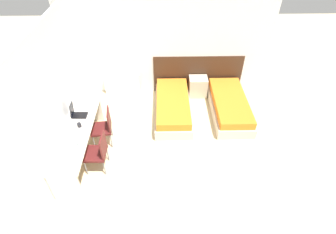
{
  "coord_description": "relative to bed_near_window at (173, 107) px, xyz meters",
  "views": [
    {
      "loc": [
        -0.09,
        -2.16,
        4.35
      ],
      "look_at": [
        0.0,
        2.2,
        0.55
      ],
      "focal_mm": 28.0,
      "sensor_mm": 36.0,
      "label": 1
    }
  ],
  "objects": [
    {
      "name": "ground_plane",
      "position": [
        -0.13,
        -2.98,
        -0.22
      ],
      "size": [
        20.0,
        20.0,
        0.0
      ],
      "primitive_type": "plane",
      "color": "beige"
    },
    {
      "name": "wall_back",
      "position": [
        -0.13,
        1.05,
        1.13
      ],
      "size": [
        5.27,
        0.05,
        2.7
      ],
      "color": "white",
      "rests_on": "ground_plane"
    },
    {
      "name": "wall_left",
      "position": [
        -2.29,
        -0.98,
        1.13
      ],
      "size": [
        0.05,
        5.01,
        2.7
      ],
      "color": "white",
      "rests_on": "ground_plane"
    },
    {
      "name": "headboard_panel",
      "position": [
        0.72,
        1.01,
        0.32
      ],
      "size": [
        2.41,
        0.03,
        1.07
      ],
      "color": "#382316",
      "rests_on": "ground_plane"
    },
    {
      "name": "bed_near_window",
      "position": [
        0.0,
        0.0,
        0.0
      ],
      "size": [
        0.88,
        1.96,
        0.45
      ],
      "color": "beige",
      "rests_on": "ground_plane"
    },
    {
      "name": "bed_near_door",
      "position": [
        1.43,
        0.0,
        0.0
      ],
      "size": [
        0.88,
        1.96,
        0.45
      ],
      "color": "beige",
      "rests_on": "ground_plane"
    },
    {
      "name": "nightstand",
      "position": [
        0.72,
        0.79,
        0.06
      ],
      "size": [
        0.49,
        0.38,
        0.55
      ],
      "color": "beige",
      "rests_on": "ground_plane"
    },
    {
      "name": "radiator",
      "position": [
        -1.35,
        0.93,
        0.08
      ],
      "size": [
        0.97,
        0.12,
        0.6
      ],
      "color": "silver",
      "rests_on": "ground_plane"
    },
    {
      "name": "desk",
      "position": [
        -1.98,
        -1.34,
        0.36
      ],
      "size": [
        0.58,
        2.24,
        0.73
      ],
      "color": "beige",
      "rests_on": "ground_plane"
    },
    {
      "name": "chair_near_laptop",
      "position": [
        -1.52,
        -0.97,
        0.27
      ],
      "size": [
        0.48,
        0.48,
        0.9
      ],
      "rotation": [
        0.0,
        0.0,
        0.13
      ],
      "color": "#511919",
      "rests_on": "ground_plane"
    },
    {
      "name": "chair_near_notebook",
      "position": [
        -1.52,
        -1.7,
        0.27
      ],
      "size": [
        0.44,
        0.44,
        0.9
      ],
      "rotation": [
        0.0,
        0.0,
        -0.03
      ],
      "color": "#511919",
      "rests_on": "ground_plane"
    },
    {
      "name": "laptop",
      "position": [
        -2.05,
        -0.9,
        0.58
      ],
      "size": [
        0.31,
        0.22,
        0.32
      ],
      "rotation": [
        0.0,
        0.0,
        -0.03
      ],
      "color": "black",
      "rests_on": "desk"
    },
    {
      "name": "open_notebook",
      "position": [
        -2.0,
        -1.65,
        0.52
      ],
      "size": [
        0.31,
        0.26,
        0.02
      ],
      "rotation": [
        0.0,
        0.0,
        0.13
      ],
      "color": "#236B3D",
      "rests_on": "desk"
    },
    {
      "name": "mug",
      "position": [
        -1.93,
        -1.24,
        0.56
      ],
      "size": [
        0.08,
        0.08,
        0.09
      ],
      "color": "black",
      "rests_on": "desk"
    }
  ]
}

